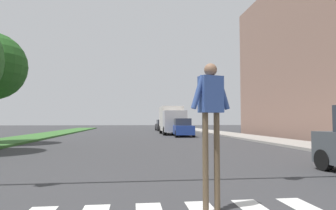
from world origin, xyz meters
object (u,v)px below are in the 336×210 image
Objects in this scene: sedan_midblock at (183,128)px; truck_box_delivery at (172,120)px; sedan_distant at (162,126)px; pedestrian_performer at (211,112)px.

truck_box_delivery reaches higher than sedan_midblock.
sedan_midblock is 1.01× the size of sedan_distant.
truck_box_delivery is (2.98, 26.97, -0.03)m from pedestrian_performer.
pedestrian_performer is 0.54× the size of sedan_distant.
pedestrian_performer is 27.14m from truck_box_delivery.
sedan_distant is at bearing 89.45° from truck_box_delivery.
truck_box_delivery reaches higher than sedan_distant.
sedan_distant is (3.10, 38.73, -0.89)m from pedestrian_performer.
pedestrian_performer is 38.86m from sedan_distant.
sedan_midblock is (3.45, 22.75, -0.86)m from pedestrian_performer.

